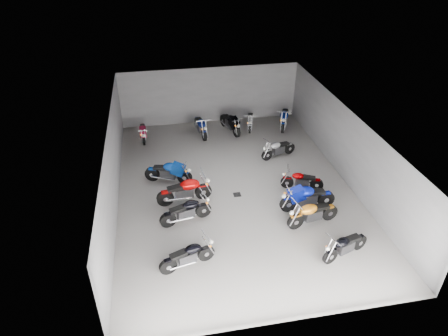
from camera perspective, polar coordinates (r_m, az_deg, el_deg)
The scene contains 20 objects.
ground at distance 17.57m, azimuth 1.54°, elevation -2.89°, with size 14.00×14.00×0.00m, color gray.
wall_back at distance 22.92m, azimuth -2.02°, elevation 10.34°, with size 10.00×0.10×3.20m, color slate.
wall_left at distance 16.53m, azimuth -15.60°, elevation -0.03°, with size 0.10×14.00×3.20m, color slate.
wall_right at distance 18.30m, azimuth 17.15°, elevation 2.98°, with size 0.10×14.00×3.20m, color slate.
ceiling at distance 15.95m, azimuth 1.71°, elevation 6.64°, with size 10.00×14.00×0.04m, color black.
drain_grate at distance 17.16m, azimuth 1.88°, elevation -3.82°, with size 0.32×0.32×0.01m, color black.
motorcycle_left_a at distance 13.72m, azimuth -5.17°, elevation -12.36°, with size 1.94×0.67×0.87m.
motorcycle_left_c at distance 15.51m, azimuth -5.39°, elevation -6.13°, with size 2.06×0.66×0.92m.
motorcycle_left_d at distance 16.51m, azimuth -5.60°, elevation -3.25°, with size 2.32×0.54×1.02m.
motorcycle_left_e at distance 17.85m, azimuth -7.91°, elevation -0.60°, with size 2.09×0.89×0.96m.
motorcycle_right_a at distance 14.64m, azimuth 16.92°, elevation -10.55°, with size 1.90×0.79×0.87m.
motorcycle_right_b at distance 15.67m, azimuth 12.52°, elevation -6.33°, with size 2.16×0.59×0.96m.
motorcycle_right_c at distance 16.39m, azimuth 11.77°, elevation -4.15°, with size 2.32×0.46×1.02m.
motorcycle_right_d at distance 17.60m, azimuth 11.02°, elevation -1.74°, with size 1.79×0.69×0.81m.
motorcycle_right_f at distance 19.81m, azimuth 7.73°, elevation 2.75°, with size 1.87×0.75×0.85m.
motorcycle_back_a at distance 21.72m, azimuth -11.49°, elevation 5.08°, with size 0.37×1.86×0.82m.
motorcycle_back_c at distance 21.79m, azimuth -3.35°, elevation 6.01°, with size 0.50×2.17×0.95m.
motorcycle_back_d at distance 22.10m, azimuth 0.91°, elevation 6.46°, with size 0.75×2.13×0.96m.
motorcycle_back_e at distance 22.57m, azimuth 3.76°, elevation 6.77°, with size 0.62×1.87×0.84m.
motorcycle_back_f at distance 22.89m, azimuth 8.60°, elevation 7.09°, with size 0.98×2.17×1.00m.
Camera 1 is at (-3.07, -14.09, 10.04)m, focal length 32.00 mm.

